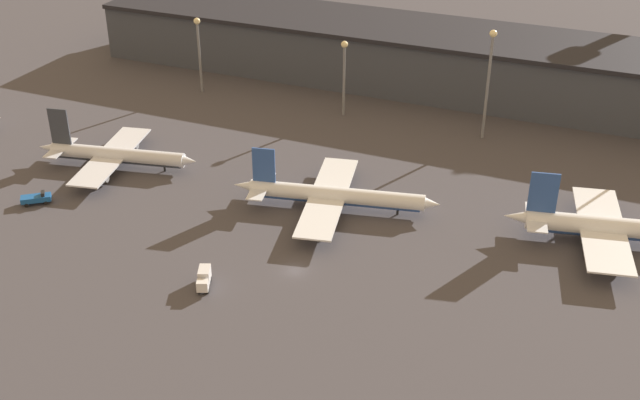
{
  "coord_description": "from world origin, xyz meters",
  "views": [
    {
      "loc": [
        52.35,
        -112.1,
        84.48
      ],
      "look_at": [
        -1.95,
        16.64,
        6.0
      ],
      "focal_mm": 45.0,
      "sensor_mm": 36.0,
      "label": 1
    }
  ],
  "objects_px": {
    "service_vehicle_0": "(36,198)",
    "service_vehicle_4": "(204,278)",
    "airplane_2": "(334,196)",
    "airplane_1": "(115,155)",
    "airplane_3": "(608,227)"
  },
  "relations": [
    {
      "from": "airplane_1",
      "to": "service_vehicle_4",
      "type": "bearing_deg",
      "value": -50.1
    },
    {
      "from": "service_vehicle_0",
      "to": "service_vehicle_4",
      "type": "bearing_deg",
      "value": -52.28
    },
    {
      "from": "airplane_1",
      "to": "service_vehicle_4",
      "type": "height_order",
      "value": "airplane_1"
    },
    {
      "from": "airplane_3",
      "to": "service_vehicle_4",
      "type": "bearing_deg",
      "value": -158.38
    },
    {
      "from": "airplane_1",
      "to": "airplane_2",
      "type": "relative_size",
      "value": 0.88
    },
    {
      "from": "airplane_2",
      "to": "service_vehicle_4",
      "type": "xyz_separation_m",
      "value": [
        -10.87,
        -35.25,
        -1.28
      ]
    },
    {
      "from": "service_vehicle_0",
      "to": "airplane_2",
      "type": "bearing_deg",
      "value": -16.73
    },
    {
      "from": "airplane_3",
      "to": "service_vehicle_0",
      "type": "distance_m",
      "value": 117.66
    },
    {
      "from": "airplane_1",
      "to": "service_vehicle_4",
      "type": "relative_size",
      "value": 6.58
    },
    {
      "from": "airplane_2",
      "to": "airplane_3",
      "type": "height_order",
      "value": "airplane_3"
    },
    {
      "from": "service_vehicle_0",
      "to": "service_vehicle_4",
      "type": "distance_m",
      "value": 49.92
    },
    {
      "from": "airplane_1",
      "to": "airplane_2",
      "type": "xyz_separation_m",
      "value": [
        53.81,
        1.59,
        0.07
      ]
    },
    {
      "from": "airplane_2",
      "to": "service_vehicle_4",
      "type": "distance_m",
      "value": 36.91
    },
    {
      "from": "airplane_2",
      "to": "service_vehicle_0",
      "type": "relative_size",
      "value": 6.8
    },
    {
      "from": "airplane_2",
      "to": "service_vehicle_0",
      "type": "height_order",
      "value": "airplane_2"
    }
  ]
}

